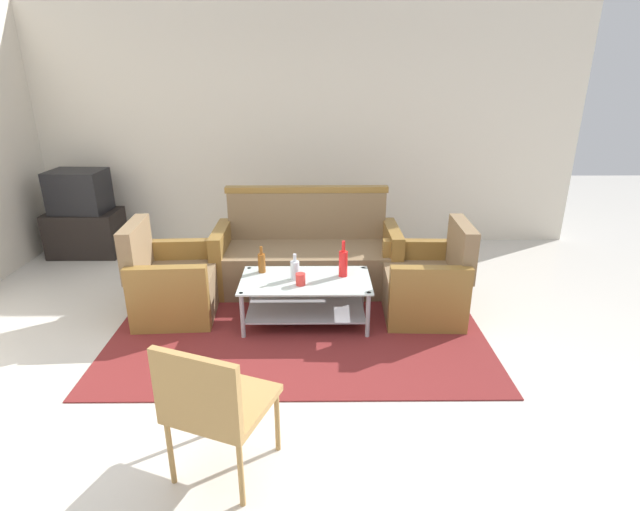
{
  "coord_description": "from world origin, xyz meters",
  "views": [
    {
      "loc": [
        0.1,
        -3.0,
        2.09
      ],
      "look_at": [
        0.14,
        0.76,
        0.65
      ],
      "focal_mm": 27.67,
      "sensor_mm": 36.0,
      "label": 1
    }
  ],
  "objects": [
    {
      "name": "bottle_red",
      "position": [
        0.34,
        0.9,
        0.53
      ],
      "size": [
        0.08,
        0.08,
        0.32
      ],
      "color": "red",
      "rests_on": "coffee_table"
    },
    {
      "name": "rug",
      "position": [
        -0.04,
        0.86,
        0.01
      ],
      "size": [
        3.08,
        2.28,
        0.01
      ],
      "primitive_type": "cube",
      "color": "maroon",
      "rests_on": "ground"
    },
    {
      "name": "bottle_clear",
      "position": [
        -0.07,
        0.83,
        0.5
      ],
      "size": [
        0.08,
        0.08,
        0.23
      ],
      "color": "silver",
      "rests_on": "coffee_table"
    },
    {
      "name": "television",
      "position": [
        -2.61,
        2.55,
        0.76
      ],
      "size": [
        0.62,
        0.48,
        0.48
      ],
      "rotation": [
        0.0,
        0.0,
        3.09
      ],
      "color": "black",
      "rests_on": "tv_stand"
    },
    {
      "name": "wicker_chair",
      "position": [
        -0.43,
        -0.91,
        0.49
      ],
      "size": [
        0.62,
        0.62,
        0.84
      ],
      "rotation": [
        0.0,
        0.0,
        -0.37
      ],
      "color": "#AD844C",
      "rests_on": "ground"
    },
    {
      "name": "cup",
      "position": [
        -0.02,
        0.71,
        0.46
      ],
      "size": [
        0.08,
        0.08,
        0.1
      ],
      "primitive_type": "cylinder",
      "color": "red",
      "rests_on": "coffee_table"
    },
    {
      "name": "wall_back",
      "position": [
        0.0,
        3.06,
        1.4
      ],
      "size": [
        6.52,
        0.12,
        2.8
      ],
      "color": "silver",
      "rests_on": "ground"
    },
    {
      "name": "ground_plane",
      "position": [
        0.0,
        0.0,
        0.0
      ],
      "size": [
        14.0,
        14.0,
        0.0
      ],
      "primitive_type": "plane",
      "color": "beige"
    },
    {
      "name": "tv_stand",
      "position": [
        -2.61,
        2.55,
        0.26
      ],
      "size": [
        0.8,
        0.5,
        0.52
      ],
      "primitive_type": "cube",
      "color": "black",
      "rests_on": "ground"
    },
    {
      "name": "bottle_brown",
      "position": [
        -0.37,
        0.99,
        0.5
      ],
      "size": [
        0.06,
        0.06,
        0.24
      ],
      "color": "brown",
      "rests_on": "coffee_table"
    },
    {
      "name": "coffee_table",
      "position": [
        0.01,
        0.82,
        0.27
      ],
      "size": [
        1.1,
        0.6,
        0.4
      ],
      "color": "silver",
      "rests_on": "rug"
    },
    {
      "name": "armchair_right",
      "position": [
        1.08,
        0.97,
        0.29
      ],
      "size": [
        0.72,
        0.78,
        0.85
      ],
      "rotation": [
        0.0,
        0.0,
        1.53
      ],
      "color": "#7F6647",
      "rests_on": "rug"
    },
    {
      "name": "armchair_left",
      "position": [
        -1.17,
        1.0,
        0.29
      ],
      "size": [
        0.74,
        0.8,
        0.85
      ],
      "rotation": [
        0.0,
        0.0,
        -1.51
      ],
      "color": "#7F6647",
      "rests_on": "rug"
    },
    {
      "name": "couch",
      "position": [
        0.01,
        1.6,
        0.32
      ],
      "size": [
        1.8,
        0.75,
        0.96
      ],
      "rotation": [
        0.0,
        0.0,
        3.15
      ],
      "color": "#7F6647",
      "rests_on": "rug"
    }
  ]
}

